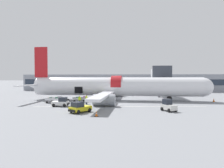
% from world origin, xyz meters
% --- Properties ---
extents(ground_plane, '(500.00, 500.00, 0.00)m').
position_xyz_m(ground_plane, '(0.00, 0.00, 0.00)').
color(ground_plane, gray).
extents(apron_marking_line, '(29.23, 4.36, 0.01)m').
position_xyz_m(apron_marking_line, '(0.09, -4.19, 0.00)').
color(apron_marking_line, silver).
rests_on(apron_marking_line, ground_plane).
extents(terminal_strip, '(78.63, 10.72, 5.96)m').
position_xyz_m(terminal_strip, '(0.00, 37.21, 2.98)').
color(terminal_strip, gray).
rests_on(terminal_strip, ground_plane).
extents(jet_bridge_stub, '(4.15, 11.86, 7.50)m').
position_xyz_m(jet_bridge_stub, '(8.37, 11.65, 5.55)').
color(jet_bridge_stub, '#4C4C51').
rests_on(jet_bridge_stub, ground_plane).
extents(airplane, '(39.82, 34.26, 11.75)m').
position_xyz_m(airplane, '(-1.90, 4.75, 2.90)').
color(airplane, silver).
rests_on(airplane, ground_plane).
extents(baggage_tug_lead, '(2.37, 2.63, 1.77)m').
position_xyz_m(baggage_tug_lead, '(7.51, -7.94, 0.72)').
color(baggage_tug_lead, silver).
rests_on(baggage_tug_lead, ground_plane).
extents(baggage_tug_mid, '(2.96, 3.48, 1.53)m').
position_xyz_m(baggage_tug_mid, '(-5.10, -10.64, 0.67)').
color(baggage_tug_mid, yellow).
rests_on(baggage_tug_mid, ground_plane).
extents(baggage_tug_rear, '(2.90, 2.19, 1.55)m').
position_xyz_m(baggage_tug_rear, '(-9.98, -5.19, 0.67)').
color(baggage_tug_rear, white).
rests_on(baggage_tug_rear, ground_plane).
extents(baggage_cart_loading, '(3.67, 2.50, 1.13)m').
position_xyz_m(baggage_cart_loading, '(-8.40, 0.70, 0.54)').
color(baggage_cart_loading, '#999BA0').
rests_on(baggage_cart_loading, ground_plane).
extents(baggage_cart_queued, '(4.35, 2.42, 1.20)m').
position_xyz_m(baggage_cart_queued, '(-12.78, -1.47, 0.57)').
color(baggage_cart_queued, silver).
rests_on(baggage_cart_queued, ground_plane).
extents(ground_crew_loader_a, '(0.41, 0.60, 1.74)m').
position_xyz_m(ground_crew_loader_a, '(-6.28, -2.26, 0.91)').
color(ground_crew_loader_a, '#1E2338').
rests_on(ground_crew_loader_a, ground_plane).
extents(ground_crew_loader_b, '(0.54, 0.38, 1.54)m').
position_xyz_m(ground_crew_loader_b, '(-7.60, -2.15, 0.81)').
color(ground_crew_loader_b, black).
rests_on(ground_crew_loader_b, ground_plane).
extents(ground_crew_driver, '(0.54, 0.63, 1.82)m').
position_xyz_m(ground_crew_driver, '(-4.68, -0.82, 0.96)').
color(ground_crew_driver, black).
rests_on(ground_crew_driver, ground_plane).
extents(ground_crew_supervisor, '(0.52, 0.52, 1.63)m').
position_xyz_m(ground_crew_supervisor, '(-4.13, 0.87, 0.85)').
color(ground_crew_supervisor, black).
rests_on(ground_crew_supervisor, ground_plane).
extents(suitcase_on_tarmac_upright, '(0.55, 0.40, 0.61)m').
position_xyz_m(suitcase_on_tarmac_upright, '(-10.90, 0.87, 0.25)').
color(suitcase_on_tarmac_upright, black).
rests_on(suitcase_on_tarmac_upright, ground_plane).
extents(safety_cone_nose, '(0.54, 0.54, 0.79)m').
position_xyz_m(safety_cone_nose, '(18.27, 4.39, 0.37)').
color(safety_cone_nose, black).
rests_on(safety_cone_nose, ground_plane).
extents(safety_cone_engine_left, '(0.51, 0.51, 0.68)m').
position_xyz_m(safety_cone_engine_left, '(-2.18, -13.11, 0.32)').
color(safety_cone_engine_left, black).
rests_on(safety_cone_engine_left, ground_plane).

